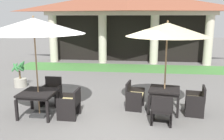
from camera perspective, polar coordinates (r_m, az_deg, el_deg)
The scene contains 13 objects.
ground_plane at distance 6.68m, azimuth -0.51°, elevation -12.99°, with size 60.00×60.00×0.00m, color slate.
background_pavilion at distance 15.21m, azimuth 3.93°, elevation 14.28°, with size 10.83×2.60×4.44m.
lawn_strip at distance 13.92m, azimuth 3.41°, elevation 0.50°, with size 12.63×2.31×0.01m, color #47843D.
patio_table_near_foreground at distance 7.59m, azimuth 12.23°, elevation -5.03°, with size 1.03×1.03×0.73m.
patio_umbrella_near_foreground at distance 7.27m, azimuth 12.90°, elevation 9.11°, with size 2.43×2.43×2.77m.
patio_chair_near_foreground_west at distance 7.76m, azimuth 5.22°, elevation -6.19°, with size 0.60×0.70×0.86m.
patio_chair_near_foreground_east at distance 7.68m, azimuth 19.16°, elevation -6.95°, with size 0.61×0.68×0.87m.
patio_chair_near_foreground_south at distance 6.79m, azimuth 11.68°, elevation -9.23°, with size 0.64×0.62×0.84m.
patio_table_mid_left at distance 7.43m, azimuth -16.94°, elevation -5.60°, with size 1.01×1.01×0.73m.
patio_umbrella_mid_left at distance 7.10m, azimuth -17.95°, elevation 9.78°, with size 2.84×2.84×2.90m.
patio_chair_mid_left_east at distance 7.16m, azimuth -9.84°, elevation -7.84°, with size 0.57×0.63×0.84m.
patio_chair_mid_left_north at distance 8.34m, azimuth -14.07°, elevation -5.17°, with size 0.60×0.60×0.90m.
potted_palm_left_edge at distance 10.83m, azimuth -20.82°, elevation -1.98°, with size 0.55×0.54×1.12m.
Camera 1 is at (0.76, -5.99, 2.86)m, focal length 38.85 mm.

